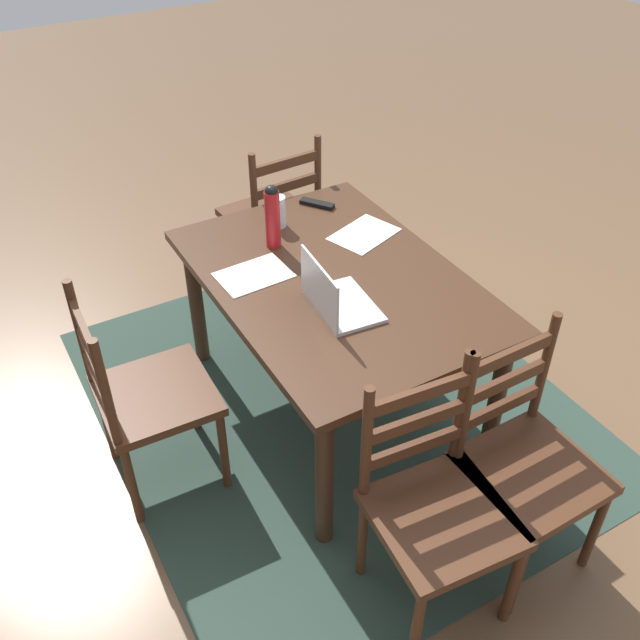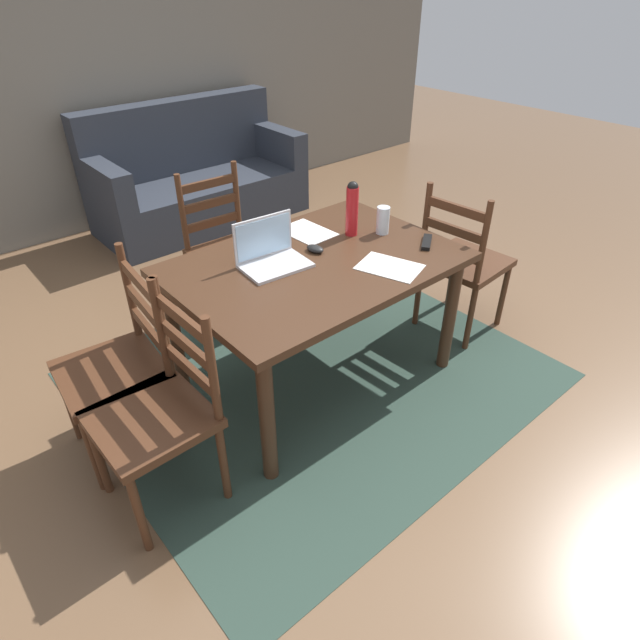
{
  "view_description": "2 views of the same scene",
  "coord_description": "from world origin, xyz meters",
  "px_view_note": "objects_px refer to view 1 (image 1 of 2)",
  "views": [
    {
      "loc": [
        -2.09,
        1.27,
        2.43
      ],
      "look_at": [
        -0.11,
        0.13,
        0.63
      ],
      "focal_mm": 40.05,
      "sensor_mm": 36.0,
      "label": 1
    },
    {
      "loc": [
        -1.53,
        -1.81,
        1.98
      ],
      "look_at": [
        -0.05,
        -0.09,
        0.44
      ],
      "focal_mm": 30.09,
      "sensor_mm": 36.0,
      "label": 2
    }
  ],
  "objects_px": {
    "chair_far_head": "(145,396)",
    "tv_remote": "(317,204)",
    "chair_left_far": "(436,507)",
    "laptop": "(333,298)",
    "dining_table": "(335,295)",
    "water_bottle": "(272,215)",
    "drinking_glass": "(278,212)",
    "computer_mouse": "(312,272)",
    "chair_right_near": "(273,218)",
    "chair_left_near": "(524,463)"
  },
  "relations": [
    {
      "from": "chair_far_head",
      "to": "tv_remote",
      "type": "height_order",
      "value": "chair_far_head"
    },
    {
      "from": "chair_left_far",
      "to": "drinking_glass",
      "type": "bearing_deg",
      "value": -6.93
    },
    {
      "from": "drinking_glass",
      "to": "chair_right_near",
      "type": "bearing_deg",
      "value": -22.78
    },
    {
      "from": "chair_left_far",
      "to": "water_bottle",
      "type": "relative_size",
      "value": 3.21
    },
    {
      "from": "chair_right_near",
      "to": "computer_mouse",
      "type": "bearing_deg",
      "value": 163.45
    },
    {
      "from": "dining_table",
      "to": "chair_left_near",
      "type": "bearing_deg",
      "value": -168.85
    },
    {
      "from": "chair_far_head",
      "to": "tv_remote",
      "type": "xyz_separation_m",
      "value": [
        0.56,
        -1.1,
        0.28
      ]
    },
    {
      "from": "chair_left_near",
      "to": "chair_far_head",
      "type": "bearing_deg",
      "value": 46.79
    },
    {
      "from": "chair_left_far",
      "to": "chair_far_head",
      "type": "bearing_deg",
      "value": 33.97
    },
    {
      "from": "chair_left_near",
      "to": "computer_mouse",
      "type": "bearing_deg",
      "value": 14.54
    },
    {
      "from": "chair_left_far",
      "to": "laptop",
      "type": "distance_m",
      "value": 0.87
    },
    {
      "from": "tv_remote",
      "to": "dining_table",
      "type": "bearing_deg",
      "value": 32.01
    },
    {
      "from": "water_bottle",
      "to": "computer_mouse",
      "type": "distance_m",
      "value": 0.32
    },
    {
      "from": "chair_left_near",
      "to": "chair_right_near",
      "type": "bearing_deg",
      "value": -0.1
    },
    {
      "from": "chair_left_near",
      "to": "laptop",
      "type": "distance_m",
      "value": 0.92
    },
    {
      "from": "chair_left_far",
      "to": "chair_left_near",
      "type": "bearing_deg",
      "value": -89.98
    },
    {
      "from": "computer_mouse",
      "to": "water_bottle",
      "type": "bearing_deg",
      "value": -2.93
    },
    {
      "from": "chair_left_far",
      "to": "tv_remote",
      "type": "distance_m",
      "value": 1.64
    },
    {
      "from": "chair_far_head",
      "to": "laptop",
      "type": "height_order",
      "value": "laptop"
    },
    {
      "from": "computer_mouse",
      "to": "laptop",
      "type": "bearing_deg",
      "value": 160.87
    },
    {
      "from": "chair_far_head",
      "to": "drinking_glass",
      "type": "relative_size",
      "value": 6.38
    },
    {
      "from": "laptop",
      "to": "water_bottle",
      "type": "xyz_separation_m",
      "value": [
        0.54,
        -0.01,
        0.1
      ]
    },
    {
      "from": "chair_left_near",
      "to": "tv_remote",
      "type": "bearing_deg",
      "value": -1.48
    },
    {
      "from": "chair_right_near",
      "to": "water_bottle",
      "type": "distance_m",
      "value": 0.83
    },
    {
      "from": "dining_table",
      "to": "water_bottle",
      "type": "height_order",
      "value": "water_bottle"
    },
    {
      "from": "chair_far_head",
      "to": "computer_mouse",
      "type": "bearing_deg",
      "value": -85.66
    },
    {
      "from": "computer_mouse",
      "to": "tv_remote",
      "type": "bearing_deg",
      "value": -41.14
    },
    {
      "from": "drinking_glass",
      "to": "laptop",
      "type": "bearing_deg",
      "value": 170.93
    },
    {
      "from": "chair_right_near",
      "to": "laptop",
      "type": "xyz_separation_m",
      "value": [
        -1.18,
        0.32,
        0.33
      ]
    },
    {
      "from": "chair_right_near",
      "to": "chair_far_head",
      "type": "xyz_separation_m",
      "value": [
        -0.99,
        1.06,
        0.0
      ]
    },
    {
      "from": "chair_left_near",
      "to": "dining_table",
      "type": "bearing_deg",
      "value": 11.15
    },
    {
      "from": "water_bottle",
      "to": "drinking_glass",
      "type": "relative_size",
      "value": 1.99
    },
    {
      "from": "dining_table",
      "to": "tv_remote",
      "type": "height_order",
      "value": "tv_remote"
    },
    {
      "from": "chair_left_far",
      "to": "water_bottle",
      "type": "xyz_separation_m",
      "value": [
        1.34,
        -0.08,
        0.43
      ]
    },
    {
      "from": "chair_left_far",
      "to": "computer_mouse",
      "type": "relative_size",
      "value": 9.5
    },
    {
      "from": "computer_mouse",
      "to": "chair_right_near",
      "type": "bearing_deg",
      "value": -25.89
    },
    {
      "from": "water_bottle",
      "to": "drinking_glass",
      "type": "bearing_deg",
      "value": -34.5
    },
    {
      "from": "dining_table",
      "to": "chair_far_head",
      "type": "xyz_separation_m",
      "value": [
        0.0,
        0.86,
        -0.18
      ]
    },
    {
      "from": "chair_left_far",
      "to": "computer_mouse",
      "type": "height_order",
      "value": "chair_left_far"
    },
    {
      "from": "laptop",
      "to": "computer_mouse",
      "type": "height_order",
      "value": "laptop"
    },
    {
      "from": "chair_left_far",
      "to": "laptop",
      "type": "relative_size",
      "value": 2.81
    },
    {
      "from": "chair_far_head",
      "to": "dining_table",
      "type": "bearing_deg",
      "value": -90.1
    },
    {
      "from": "tv_remote",
      "to": "chair_left_near",
      "type": "bearing_deg",
      "value": 53.13
    },
    {
      "from": "chair_left_near",
      "to": "water_bottle",
      "type": "distance_m",
      "value": 1.44
    },
    {
      "from": "water_bottle",
      "to": "dining_table",
      "type": "bearing_deg",
      "value": -162.44
    },
    {
      "from": "dining_table",
      "to": "chair_far_head",
      "type": "bearing_deg",
      "value": 89.9
    },
    {
      "from": "chair_far_head",
      "to": "computer_mouse",
      "type": "distance_m",
      "value": 0.84
    },
    {
      "from": "chair_far_head",
      "to": "laptop",
      "type": "xyz_separation_m",
      "value": [
        -0.19,
        -0.74,
        0.33
      ]
    },
    {
      "from": "chair_left_near",
      "to": "drinking_glass",
      "type": "height_order",
      "value": "chair_left_near"
    },
    {
      "from": "dining_table",
      "to": "chair_right_near",
      "type": "height_order",
      "value": "chair_right_near"
    }
  ]
}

